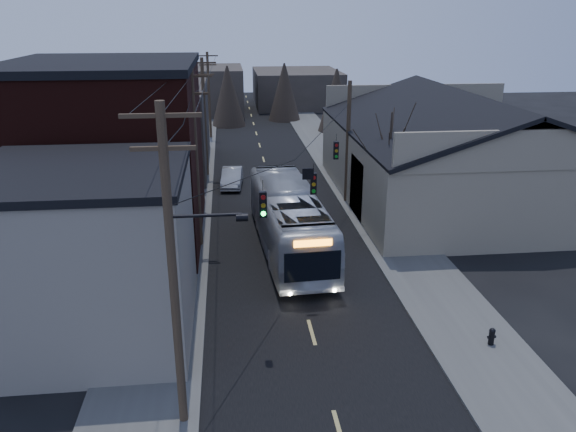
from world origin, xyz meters
The scene contains 14 objects.
road_surface centered at (0.00, 30.00, 0.01)m, with size 9.00×110.00×0.02m, color black.
sidewalk_left centered at (-6.50, 30.00, 0.06)m, with size 4.00×110.00×0.12m, color #474744.
sidewalk_right centered at (6.50, 30.00, 0.06)m, with size 4.00×110.00×0.12m, color #474744.
building_clapboard centered at (-9.00, 9.00, 3.50)m, with size 8.00×8.00×7.00m, color slate.
building_brick centered at (-10.00, 20.00, 5.00)m, with size 10.00×12.00×10.00m, color black.
building_left_far centered at (-9.50, 36.00, 3.50)m, with size 9.00×14.00×7.00m, color #36312B.
warehouse centered at (13.00, 25.00, 2.70)m, with size 16.16×20.60×7.73m.
building_far_left centered at (-6.00, 65.00, 3.00)m, with size 10.00×12.00×6.00m, color #36312B.
building_far_right centered at (7.00, 70.00, 2.50)m, with size 12.00×14.00×5.00m, color #36312B.
bare_tree centered at (6.50, 20.00, 3.60)m, with size 0.40×0.40×7.20m, color black.
utility_lines centered at (-3.11, 24.14, 4.95)m, with size 11.24×45.28×10.50m.
bus centered at (0.04, 16.93, 1.81)m, with size 3.04×12.99×3.62m, color #B0B5BD.
parked_car centered at (-3.00, 29.78, 0.71)m, with size 1.49×4.29×1.41m, color #A0A3A8.
fire_hydrant centered at (7.02, 6.14, 0.51)m, with size 0.35×0.25×0.74m.
Camera 1 is at (-3.23, -12.36, 12.68)m, focal length 35.00 mm.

